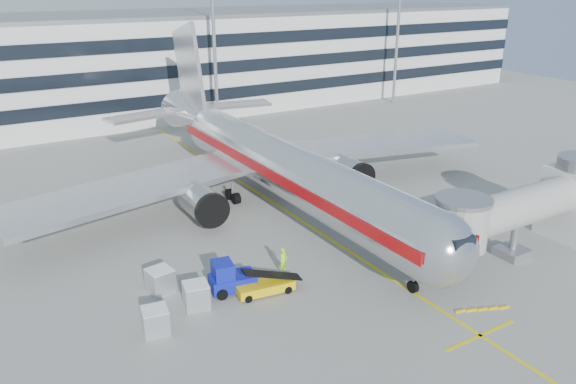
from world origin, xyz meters
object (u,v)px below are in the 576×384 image
baggage_tug (230,278)px  cargo_container_left (156,321)px  main_jet (272,161)px  belt_loader (265,286)px  ramp_worker (283,261)px  cargo_container_front (196,295)px  cargo_container_right (160,281)px

baggage_tug → cargo_container_left: (-6.05, -2.04, -0.19)m
main_jet → baggage_tug: 17.22m
belt_loader → main_jet: bearing=58.3°
belt_loader → baggage_tug: bearing=142.7°
belt_loader → cargo_container_left: belt_loader is taller
belt_loader → ramp_worker: belt_loader is taller
main_jet → ramp_worker: main_jet is taller
main_jet → cargo_container_front: 19.53m
cargo_container_front → ramp_worker: (7.33, 0.95, 0.15)m
cargo_container_right → cargo_container_front: 3.40m
cargo_container_left → cargo_container_front: bearing=23.4°
main_jet → cargo_container_left: main_jet is taller
cargo_container_right → cargo_container_left: bearing=-112.7°
baggage_tug → cargo_container_left: size_ratio=1.90×
cargo_container_left → cargo_container_right: (1.89, 4.52, 0.04)m
belt_loader → cargo_container_front: (-4.73, 0.89, 0.28)m
cargo_container_right → cargo_container_front: cargo_container_right is taller
main_jet → belt_loader: main_jet is taller
main_jet → belt_loader: size_ratio=11.73×
ramp_worker → cargo_container_right: bearing=146.1°
cargo_container_right → main_jet: bearing=34.8°
belt_loader → cargo_container_front: belt_loader is taller
belt_loader → ramp_worker: (2.60, 1.84, 0.43)m
baggage_tug → cargo_container_front: baggage_tug is taller
ramp_worker → main_jet: bearing=43.3°
belt_loader → ramp_worker: bearing=35.3°
main_jet → baggage_tug: main_jet is taller
belt_loader → cargo_container_right: 7.32m
baggage_tug → ramp_worker: size_ratio=1.69×
cargo_container_front → ramp_worker: ramp_worker is taller
belt_loader → cargo_container_left: size_ratio=2.42×
cargo_container_right → ramp_worker: size_ratio=0.92×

